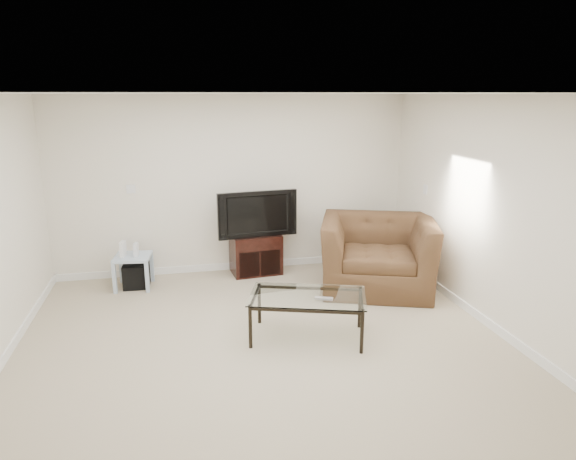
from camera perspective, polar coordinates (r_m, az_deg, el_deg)
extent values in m
plane|color=tan|center=(5.35, -2.54, -12.94)|extent=(5.00, 5.00, 0.00)
plane|color=white|center=(4.73, -2.89, 14.92)|extent=(5.00, 5.00, 0.00)
cube|color=silver|center=(7.32, -6.04, 4.99)|extent=(5.00, 0.02, 2.50)
cube|color=silver|center=(5.84, 22.24, 1.45)|extent=(0.02, 5.00, 2.50)
cube|color=white|center=(7.29, -17.06, 4.38)|extent=(0.12, 0.02, 0.12)
cube|color=white|center=(7.18, 15.02, 4.37)|extent=(0.02, 0.09, 0.13)
cube|color=white|center=(7.15, 15.60, -3.57)|extent=(0.02, 0.08, 0.12)
cube|color=black|center=(7.28, -3.56, -1.29)|extent=(0.37, 0.27, 0.05)
imported|color=black|center=(7.18, -3.63, 1.94)|extent=(1.06, 0.33, 0.65)
cube|color=black|center=(7.15, -16.49, -4.86)|extent=(0.34, 0.34, 0.32)
cube|color=white|center=(7.03, -17.87, -2.02)|extent=(0.08, 0.15, 0.20)
cube|color=silver|center=(7.00, -16.54, -2.10)|extent=(0.06, 0.13, 0.17)
imported|color=#4B381C|center=(6.78, 9.97, -1.36)|extent=(1.67, 1.36, 1.26)
cube|color=#B2B2B7|center=(5.28, 4.00, -7.60)|extent=(0.19, 0.12, 0.02)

